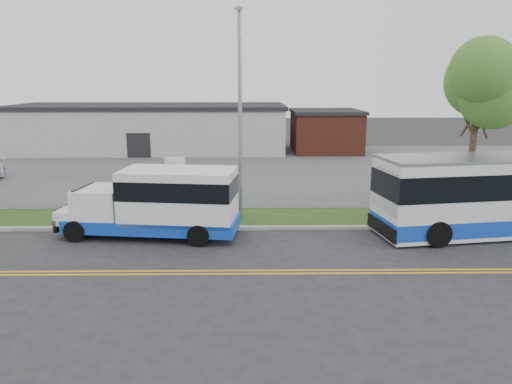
{
  "coord_description": "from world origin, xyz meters",
  "views": [
    {
      "loc": [
        3.43,
        -20.34,
        6.53
      ],
      "look_at": [
        3.72,
        1.67,
        1.6
      ],
      "focal_mm": 35.0,
      "sensor_mm": 36.0,
      "label": 1
    }
  ],
  "objects_px": {
    "tree_east": "(478,88)",
    "shuttle_bus": "(162,201)",
    "pedestrian": "(91,202)",
    "parked_car_a": "(175,167)",
    "streetlight_near": "(240,110)"
  },
  "relations": [
    {
      "from": "tree_east",
      "to": "shuttle_bus",
      "type": "relative_size",
      "value": 1.06
    },
    {
      "from": "streetlight_near",
      "to": "tree_east",
      "type": "bearing_deg",
      "value": 1.42
    },
    {
      "from": "pedestrian",
      "to": "parked_car_a",
      "type": "height_order",
      "value": "pedestrian"
    },
    {
      "from": "streetlight_near",
      "to": "pedestrian",
      "type": "relative_size",
      "value": 5.71
    },
    {
      "from": "tree_east",
      "to": "parked_car_a",
      "type": "bearing_deg",
      "value": 146.63
    },
    {
      "from": "streetlight_near",
      "to": "shuttle_bus",
      "type": "height_order",
      "value": "streetlight_near"
    },
    {
      "from": "tree_east",
      "to": "streetlight_near",
      "type": "bearing_deg",
      "value": -178.58
    },
    {
      "from": "parked_car_a",
      "to": "pedestrian",
      "type": "bearing_deg",
      "value": -111.02
    },
    {
      "from": "parked_car_a",
      "to": "shuttle_bus",
      "type": "bearing_deg",
      "value": -92.39
    },
    {
      "from": "tree_east",
      "to": "parked_car_a",
      "type": "relative_size",
      "value": 2.07
    },
    {
      "from": "pedestrian",
      "to": "tree_east",
      "type": "bearing_deg",
      "value": 177.73
    },
    {
      "from": "streetlight_near",
      "to": "pedestrian",
      "type": "xyz_separation_m",
      "value": [
        -7.07,
        -0.12,
        -4.3
      ]
    },
    {
      "from": "shuttle_bus",
      "to": "pedestrian",
      "type": "relative_size",
      "value": 4.72
    },
    {
      "from": "shuttle_bus",
      "to": "parked_car_a",
      "type": "distance_m",
      "value": 13.22
    },
    {
      "from": "tree_east",
      "to": "shuttle_bus",
      "type": "height_order",
      "value": "tree_east"
    }
  ]
}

